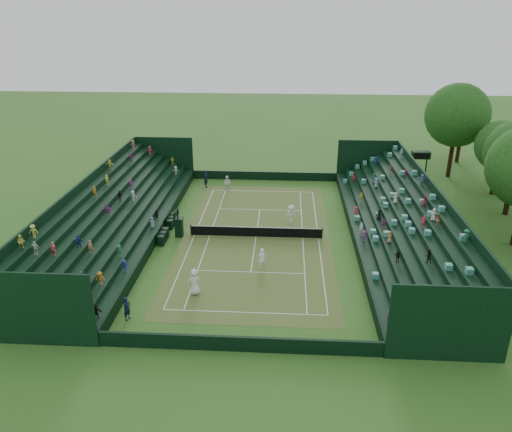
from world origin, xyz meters
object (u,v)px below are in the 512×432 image
object	(u,v)px
player_far_east	(291,214)
tennis_net	(256,231)
player_near_west	(195,282)
umpire_chair	(179,225)
player_near_east	(262,258)
player_far_west	(227,183)

from	to	relation	value
player_far_east	tennis_net	bearing A→B (deg)	-160.98
tennis_net	player_near_west	bearing A→B (deg)	-110.81
umpire_chair	player_near_east	world-z (taller)	umpire_chair
umpire_chair	player_near_west	xyz separation A→B (m)	(3.08, -9.49, -0.15)
player_near_west	player_far_west	bearing A→B (deg)	-107.88
player_near_west	player_far_east	bearing A→B (deg)	-135.51
tennis_net	umpire_chair	bearing A→B (deg)	-177.75
player_near_west	player_near_east	world-z (taller)	player_near_west
tennis_net	player_far_west	bearing A→B (deg)	107.94
player_near_east	player_far_east	xyz separation A→B (m)	(2.27, 9.25, -0.01)
player_far_west	player_far_east	bearing A→B (deg)	-38.89
player_far_west	player_far_east	world-z (taller)	player_far_east
player_far_west	player_far_east	size ratio (longest dim) A/B	0.96
player_near_west	player_far_east	distance (m)	14.91
tennis_net	player_near_east	world-z (taller)	player_near_east
umpire_chair	player_far_west	world-z (taller)	umpire_chair
player_near_west	tennis_net	bearing A→B (deg)	-129.23
umpire_chair	player_far_east	size ratio (longest dim) A/B	1.54
player_near_west	player_far_west	xyz separation A→B (m)	(-0.21, 21.85, -0.15)
player_near_east	player_far_east	bearing A→B (deg)	-110.55
tennis_net	player_near_east	distance (m)	5.79
umpire_chair	player_far_west	xyz separation A→B (m)	(2.87, 12.36, -0.30)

